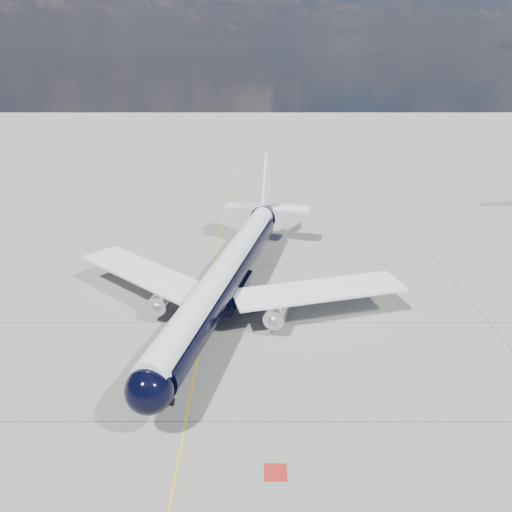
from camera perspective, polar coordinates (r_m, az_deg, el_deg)
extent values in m
plane|color=gray|center=(71.13, -4.41, 0.60)|extent=(320.00, 320.00, 0.00)
cube|color=#E0AB0B|center=(66.55, -4.71, -1.03)|extent=(0.16, 160.00, 0.01)
cube|color=maroon|center=(37.16, 2.24, -23.47)|extent=(1.60, 1.60, 0.01)
cylinder|color=black|center=(53.17, -3.66, -2.68)|extent=(11.71, 35.94, 3.61)
sphere|color=black|center=(38.04, -12.09, -14.74)|extent=(4.33, 4.33, 3.61)
cone|color=black|center=(73.10, 1.33, 5.08)|extent=(5.02, 7.29, 3.61)
cylinder|color=white|center=(52.78, -3.68, -1.80)|extent=(11.37, 37.61, 2.81)
cube|color=black|center=(37.59, -12.28, -14.27)|extent=(2.48, 1.63, 0.52)
cube|color=white|center=(58.15, -12.69, -1.83)|extent=(16.85, 15.56, 0.30)
cube|color=white|center=(53.06, 7.21, -3.91)|extent=(18.83, 9.26, 0.30)
cube|color=black|center=(53.75, -3.62, -3.96)|extent=(6.04, 10.15, 0.95)
cylinder|color=#B4B4BC|center=(54.43, -10.44, -4.70)|extent=(3.06, 4.74, 2.13)
cylinder|color=#B4B4BC|center=(51.11, 2.47, -6.23)|extent=(3.06, 4.74, 2.13)
sphere|color=gray|center=(52.83, -11.28, -5.66)|extent=(1.25, 1.25, 1.04)
sphere|color=gray|center=(49.41, 2.03, -7.33)|extent=(1.25, 1.25, 1.04)
cube|color=white|center=(54.26, -10.41, -3.94)|extent=(0.89, 3.01, 1.04)
cube|color=white|center=(50.93, 2.52, -5.43)|extent=(0.89, 3.01, 1.04)
cube|color=white|center=(71.32, 1.28, 8.68)|extent=(1.66, 5.93, 8.09)
cube|color=white|center=(72.87, 1.33, 5.65)|extent=(12.71, 5.76, 0.21)
cylinder|color=gray|center=(42.10, -9.84, -15.14)|extent=(0.21, 0.21, 1.99)
cylinder|color=black|center=(42.69, -10.01, -16.00)|extent=(0.32, 0.69, 0.66)
cylinder|color=black|center=(42.56, -9.52, -16.10)|extent=(0.32, 0.69, 0.66)
cylinder|color=gray|center=(56.44, -6.14, -4.24)|extent=(0.30, 0.30, 1.80)
cylinder|color=gray|center=(54.90, -0.11, -4.92)|extent=(0.30, 0.30, 1.80)
cylinder|color=black|center=(56.36, -6.28, -5.16)|extent=(0.65, 1.11, 1.04)
cylinder|color=black|center=(57.23, -5.94, -4.69)|extent=(0.65, 1.11, 1.04)
cylinder|color=black|center=(54.81, -0.24, -5.87)|extent=(0.65, 1.11, 1.04)
cylinder|color=black|center=(55.70, 0.01, -5.37)|extent=(0.65, 1.11, 1.04)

